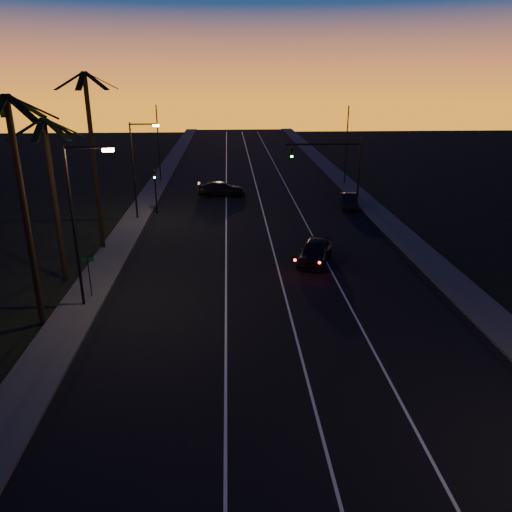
{
  "coord_description": "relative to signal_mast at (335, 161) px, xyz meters",
  "views": [
    {
      "loc": [
        -2.71,
        -5.96,
        12.35
      ],
      "look_at": [
        -1.31,
        19.33,
        3.09
      ],
      "focal_mm": 35.0,
      "sensor_mm": 36.0,
      "label": 1
    }
  ],
  "objects": [
    {
      "name": "road",
      "position": [
        -7.14,
        -9.99,
        -4.78
      ],
      "size": [
        20.0,
        170.0,
        0.01
      ],
      "primitive_type": "cube",
      "color": "black",
      "rests_on": "ground"
    },
    {
      "name": "sidewalk_left",
      "position": [
        -18.34,
        -9.99,
        -4.7
      ],
      "size": [
        2.4,
        170.0,
        0.16
      ],
      "primitive_type": "cube",
      "color": "#31312F",
      "rests_on": "ground"
    },
    {
      "name": "sidewalk_right",
      "position": [
        4.06,
        -9.99,
        -4.7
      ],
      "size": [
        2.4,
        170.0,
        0.16
      ],
      "primitive_type": "cube",
      "color": "#31312F",
      "rests_on": "ground"
    },
    {
      "name": "lane_stripe_left",
      "position": [
        -10.14,
        -9.99,
        -4.76
      ],
      "size": [
        0.12,
        160.0,
        0.01
      ],
      "primitive_type": "cube",
      "color": "silver",
      "rests_on": "road"
    },
    {
      "name": "lane_stripe_mid",
      "position": [
        -6.64,
        -9.99,
        -4.76
      ],
      "size": [
        0.12,
        160.0,
        0.01
      ],
      "primitive_type": "cube",
      "color": "silver",
      "rests_on": "road"
    },
    {
      "name": "lane_stripe_right",
      "position": [
        -3.14,
        -9.99,
        -4.76
      ],
      "size": [
        0.12,
        160.0,
        0.01
      ],
      "primitive_type": "cube",
      "color": "silver",
      "rests_on": "road"
    },
    {
      "name": "palm_near",
      "position": [
        -19.74,
        -21.99,
        2.29
      ],
      "size": [
        4.25,
        4.16,
        11.53
      ],
      "color": "black",
      "rests_on": "ground"
    },
    {
      "name": "palm_mid",
      "position": [
        -20.34,
        -15.99,
        1.47
      ],
      "size": [
        4.25,
        4.16,
        10.03
      ],
      "color": "black",
      "rests_on": "ground"
    },
    {
      "name": "palm_far",
      "position": [
        -19.34,
        -9.99,
        2.83
      ],
      "size": [
        4.25,
        4.16,
        12.53
      ],
      "color": "black",
      "rests_on": "ground"
    },
    {
      "name": "streetlight_left_near",
      "position": [
        -17.84,
        -19.99,
        0.54
      ],
      "size": [
        2.55,
        0.26,
        9.0
      ],
      "color": "black",
      "rests_on": "ground"
    },
    {
      "name": "streetlight_left_far",
      "position": [
        -17.82,
        -1.99,
        0.28
      ],
      "size": [
        2.55,
        0.26,
        8.5
      ],
      "color": "black",
      "rests_on": "ground"
    },
    {
      "name": "street_sign",
      "position": [
        -17.94,
        -18.99,
        -3.13
      ],
      "size": [
        0.7,
        0.06,
        2.6
      ],
      "color": "black",
      "rests_on": "ground"
    },
    {
      "name": "signal_mast",
      "position": [
        0.0,
        0.0,
        0.0
      ],
      "size": [
        7.1,
        0.41,
        7.0
      ],
      "color": "black",
      "rests_on": "ground"
    },
    {
      "name": "signal_post",
      "position": [
        -16.64,
        -0.01,
        -1.89
      ],
      "size": [
        0.28,
        0.37,
        4.2
      ],
      "color": "black",
      "rests_on": "ground"
    },
    {
      "name": "far_pole_left",
      "position": [
        -18.14,
        15.01,
        -0.28
      ],
      "size": [
        0.14,
        0.14,
        9.0
      ],
      "primitive_type": "cylinder",
      "color": "black",
      "rests_on": "ground"
    },
    {
      "name": "far_pole_right",
      "position": [
        3.86,
        12.01,
        -0.28
      ],
      "size": [
        0.14,
        0.14,
        9.0
      ],
      "primitive_type": "cylinder",
      "color": "black",
      "rests_on": "ground"
    },
    {
      "name": "lead_car",
      "position": [
        -3.96,
        -13.7,
        -3.97
      ],
      "size": [
        3.49,
        5.51,
        1.6
      ],
      "color": "black",
      "rests_on": "road"
    },
    {
      "name": "right_car",
      "position": [
        1.86,
        1.04,
        -4.08
      ],
      "size": [
        2.02,
        4.33,
        1.37
      ],
      "color": "black",
      "rests_on": "road"
    },
    {
      "name": "cross_car",
      "position": [
        -10.64,
        6.8,
        -4.02
      ],
      "size": [
        5.19,
        2.17,
        1.5
      ],
      "color": "black",
      "rests_on": "road"
    }
  ]
}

